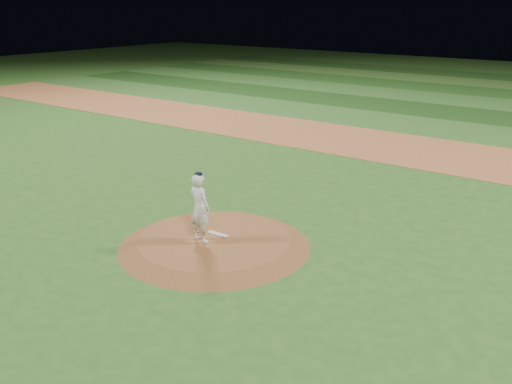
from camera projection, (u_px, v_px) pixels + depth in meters
ground at (214, 246)px, 16.38m from camera, size 120.00×120.00×0.00m
infield_dirt_band at (407, 149)px, 27.01m from camera, size 70.00×6.00×0.02m
outfield_stripe_0 at (447, 129)px, 31.18m from camera, size 70.00×5.00×0.02m
outfield_stripe_1 at (475, 115)px, 34.98m from camera, size 70.00×5.00×0.02m
outfield_stripe_2 at (497, 104)px, 38.78m from camera, size 70.00×5.00×0.02m
pitchers_mound at (214, 242)px, 16.34m from camera, size 5.50×5.50×0.25m
pitching_rubber at (218, 234)px, 16.53m from camera, size 0.68×0.18×0.03m
rosin_bag at (196, 232)px, 16.67m from camera, size 0.12×0.12×0.07m
pitcher_on_mound at (200, 208)px, 15.80m from camera, size 0.77×0.54×2.04m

